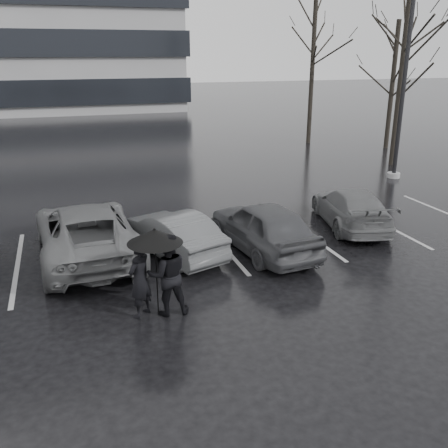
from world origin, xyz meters
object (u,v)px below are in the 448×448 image
lamp_post (406,70)px  tree_east (400,82)px  tree_north (312,71)px  car_main (263,226)px  car_west_a (173,234)px  car_east (351,208)px  tree_ne (392,86)px  pedestrian_right (168,274)px  car_west_b (86,231)px  pedestrian_left (140,279)px

lamp_post → tree_east: bearing=56.1°
tree_north → car_main: bearing=-121.3°
car_west_a → tree_north: 19.49m
car_east → tree_east: (6.94, 7.39, 3.39)m
tree_east → tree_ne: bearing=58.0°
pedestrian_right → tree_north: bearing=-121.9°
car_west_b → car_east: car_west_b is taller
car_west_a → tree_north: size_ratio=0.44×
car_west_a → car_west_b: car_west_b is taller
car_west_a → tree_north: tree_north is taller
car_main → tree_north: tree_north is taller
car_east → tree_east: bearing=-119.9°
tree_ne → pedestrian_right: bearing=-136.9°
car_west_a → tree_ne: size_ratio=0.53×
pedestrian_right → tree_ne: bearing=-133.9°
pedestrian_right → lamp_post: (12.17, 8.86, 3.72)m
car_east → pedestrian_right: 7.77m
car_east → tree_north: 15.99m
car_west_b → pedestrian_left: bearing=100.2°
car_west_a → car_west_b: 2.34m
car_west_b → tree_ne: tree_ne is taller
car_west_b → tree_east: 17.19m
car_west_a → car_east: 6.00m
pedestrian_right → tree_east: tree_east is taller
tree_east → tree_ne: tree_east is taller
tree_ne → pedestrian_left: bearing=-138.0°
lamp_post → tree_ne: 7.59m
pedestrian_left → lamp_post: 15.94m
car_west_b → lamp_post: lamp_post is taller
car_main → tree_ne: 18.19m
car_west_b → tree_east: bearing=-156.9°
tree_north → car_east: bearing=-112.4°
car_west_a → pedestrian_right: 3.30m
tree_east → pedestrian_right: bearing=-140.8°
car_main → tree_ne: (12.93, 12.49, 2.78)m
tree_north → pedestrian_left: bearing=-126.3°
car_west_b → car_east: bearing=177.1°
pedestrian_left → car_west_a: bearing=-156.7°
pedestrian_left → pedestrian_right: pedestrian_right is taller
car_west_b → tree_ne: bearing=-150.1°
pedestrian_right → tree_north: size_ratio=0.21×
tree_east → car_main: bearing=-140.8°
car_west_b → tree_north: bearing=-137.4°
tree_ne → tree_north: 4.67m
car_main → pedestrian_left: 4.67m
car_east → tree_ne: 15.07m
pedestrian_left → tree_north: size_ratio=0.20×
car_east → tree_north: bearing=-99.1°
car_main → car_east: (3.49, 1.10, -0.11)m
car_main → car_east: size_ratio=1.01×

